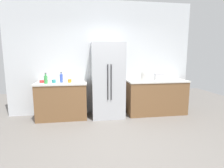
% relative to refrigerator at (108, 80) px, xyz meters
% --- Properties ---
extents(ground_plane, '(9.85, 9.85, 0.00)m').
position_rel_refrigerator_xyz_m(ground_plane, '(-0.10, -1.61, -0.95)').
color(ground_plane, slate).
extents(kitchen_back_panel, '(4.93, 0.10, 2.99)m').
position_rel_refrigerator_xyz_m(kitchen_back_panel, '(-0.10, 0.40, 0.55)').
color(kitchen_back_panel, silver).
rests_on(kitchen_back_panel, ground_plane).
extents(counter_left, '(1.24, 0.64, 0.92)m').
position_rel_refrigerator_xyz_m(counter_left, '(-1.15, 0.03, -0.48)').
color(counter_left, brown).
rests_on(counter_left, ground_plane).
extents(counter_right, '(1.60, 0.64, 0.92)m').
position_rel_refrigerator_xyz_m(counter_right, '(1.33, 0.03, -0.48)').
color(counter_right, brown).
rests_on(counter_right, ground_plane).
extents(refrigerator, '(0.81, 0.68, 1.89)m').
position_rel_refrigerator_xyz_m(refrigerator, '(0.00, 0.00, 0.00)').
color(refrigerator, '#B7BABF').
rests_on(refrigerator, ground_plane).
extents(toaster, '(0.25, 0.14, 0.17)m').
position_rel_refrigerator_xyz_m(toaster, '(1.44, 0.11, 0.06)').
color(toaster, silver).
rests_on(toaster, counter_right).
extents(rice_cooker, '(0.23, 0.23, 0.30)m').
position_rel_refrigerator_xyz_m(rice_cooker, '(0.98, -0.02, 0.12)').
color(rice_cooker, silver).
rests_on(rice_cooker, counter_right).
extents(bottle_a, '(0.07, 0.07, 0.26)m').
position_rel_refrigerator_xyz_m(bottle_a, '(-1.14, -0.02, 0.08)').
color(bottle_a, blue).
rests_on(bottle_a, counter_left).
extents(bottle_b, '(0.08, 0.08, 0.25)m').
position_rel_refrigerator_xyz_m(bottle_b, '(-1.48, -0.14, 0.07)').
color(bottle_b, green).
rests_on(bottle_b, counter_left).
extents(cup_a, '(0.10, 0.10, 0.08)m').
position_rel_refrigerator_xyz_m(cup_a, '(-0.95, -0.04, 0.02)').
color(cup_a, orange).
rests_on(cup_a, counter_left).
extents(cup_b, '(0.10, 0.10, 0.08)m').
position_rel_refrigerator_xyz_m(cup_b, '(-1.32, -0.05, 0.01)').
color(cup_b, teal).
rests_on(cup_b, counter_left).
extents(bowl_a, '(0.14, 0.14, 0.06)m').
position_rel_refrigerator_xyz_m(bowl_a, '(-1.60, 0.03, 0.01)').
color(bowl_a, red).
rests_on(bowl_a, counter_left).
extents(bowl_b, '(0.17, 0.17, 0.06)m').
position_rel_refrigerator_xyz_m(bowl_b, '(-1.46, 0.16, 0.00)').
color(bowl_b, white).
rests_on(bowl_b, counter_left).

